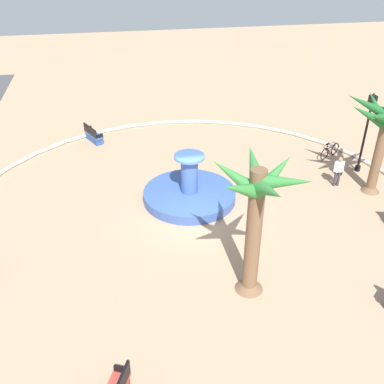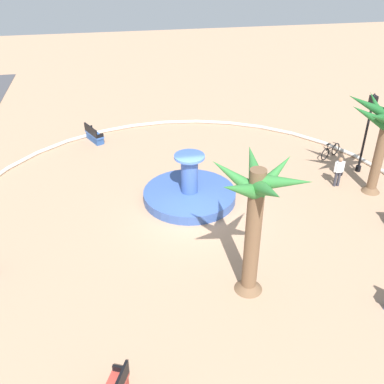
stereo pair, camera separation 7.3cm
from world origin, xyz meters
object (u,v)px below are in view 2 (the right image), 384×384
trash_bin (340,168)px  fountain (190,193)px  person_cyclist_helmet (339,170)px  bench_southwest (94,136)px  palm_tree_near_fountain (256,207)px  lamppost (367,127)px  bicycle_red_frame (330,151)px

trash_bin → fountain: bearing=97.2°
fountain → person_cyclist_helmet: bearing=-90.4°
bench_southwest → palm_tree_near_fountain: bearing=-158.0°
bench_southwest → person_cyclist_helmet: size_ratio=1.04×
fountain → person_cyclist_helmet: (-0.05, -7.49, 0.56)m
bench_southwest → person_cyclist_helmet: 14.21m
bench_southwest → trash_bin: bearing=-116.9°
person_cyclist_helmet → fountain: bearing=89.6°
palm_tree_near_fountain → lamppost: size_ratio=1.20×
palm_tree_near_fountain → person_cyclist_helmet: (6.33, -6.41, -2.68)m
fountain → bench_southwest: 8.76m
palm_tree_near_fountain → person_cyclist_helmet: 9.40m
fountain → palm_tree_near_fountain: palm_tree_near_fountain is taller
lamppost → person_cyclist_helmet: size_ratio=2.70×
fountain → palm_tree_near_fountain: size_ratio=0.85×
fountain → trash_bin: 8.24m
palm_tree_near_fountain → person_cyclist_helmet: size_ratio=3.25×
trash_bin → person_cyclist_helmet: 1.38m
lamppost → person_cyclist_helmet: bearing=124.1°
lamppost → person_cyclist_helmet: 2.76m
fountain → palm_tree_near_fountain: bearing=-170.4°
bench_southwest → lamppost: (-6.30, -13.87, 2.18)m
trash_bin → person_cyclist_helmet: bearing=148.1°
trash_bin → bicycle_red_frame: 1.96m
bicycle_red_frame → fountain: bearing=109.2°
trash_bin → person_cyclist_helmet: size_ratio=0.46×
fountain → bench_southwest: (7.49, 4.54, 0.02)m
palm_tree_near_fountain → bicycle_red_frame: palm_tree_near_fountain is taller
bench_southwest → trash_bin: (-6.45, -12.71, 0.04)m
bench_southwest → lamppost: 15.39m
palm_tree_near_fountain → bench_southwest: palm_tree_near_fountain is taller
lamppost → bicycle_red_frame: bearing=24.2°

